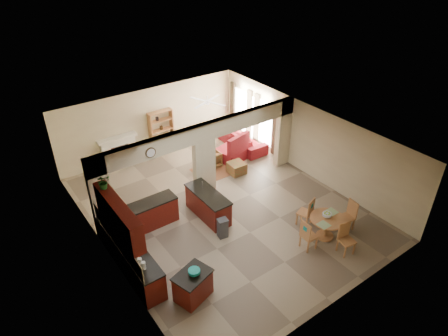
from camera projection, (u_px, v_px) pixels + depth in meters
floor at (221, 208)px, 13.79m from camera, size 10.00×10.00×0.00m
ceiling at (221, 135)px, 12.31m from camera, size 10.00×10.00×0.00m
wall_back at (151, 121)px, 16.50m from camera, size 8.00×0.00×8.00m
wall_front at (341, 264)px, 9.60m from camera, size 8.00×0.00×8.00m
wall_left at (103, 219)px, 11.06m from camera, size 0.00×10.00×10.00m
wall_right at (307, 140)px, 15.04m from camera, size 0.00×10.00×10.00m
partition_left_pier at (101, 198)px, 11.90m from camera, size 0.60×0.25×2.80m
partition_center_pier at (204, 168)px, 13.90m from camera, size 0.80×0.25×2.20m
partition_right_pier at (283, 133)px, 15.58m from camera, size 0.60×0.25×2.80m
partition_header at (203, 132)px, 13.16m from camera, size 8.00×0.25×0.60m
kitchen_counter at (136, 239)px, 11.75m from camera, size 2.52×3.29×1.48m
upper_cabinets at (119, 216)px, 10.33m from camera, size 0.35×2.40×0.90m
peninsula at (208, 205)px, 13.17m from camera, size 0.70×1.85×0.91m
wall_clock at (151, 153)px, 12.09m from camera, size 0.34×0.03×0.34m
rug at (215, 170)px, 15.83m from camera, size 1.60×1.30×0.01m
fireplace at (119, 150)px, 16.00m from camera, size 1.60×0.35×1.20m
shelving_unit at (162, 131)px, 16.81m from camera, size 1.00×0.32×1.80m
window_a at (266, 124)px, 16.72m from camera, size 0.02×0.90×1.90m
window_b at (241, 111)px, 17.89m from camera, size 0.02×0.90×1.90m
glazed_door at (253, 120)px, 17.38m from camera, size 0.02×0.70×2.10m
drape_a_left at (275, 129)px, 16.28m from camera, size 0.10×0.28×2.30m
drape_a_right at (256, 119)px, 17.11m from camera, size 0.10×0.28×2.30m
drape_b_left at (249, 115)px, 17.46m from camera, size 0.10×0.28×2.30m
drape_b_right at (233, 106)px, 18.28m from camera, size 0.10×0.28×2.30m
ceiling_fan at (207, 101)px, 15.26m from camera, size 1.00×1.00×0.10m
kitchen_island at (193, 285)px, 10.30m from camera, size 1.11×0.92×0.82m
teal_bowl at (194, 272)px, 10.05m from camera, size 0.31×0.31×0.15m
trash_can at (223, 229)px, 12.37m from camera, size 0.33×0.30×0.62m
dining_table at (327, 224)px, 12.27m from camera, size 1.07×1.07×0.73m
fruit_bowl at (327, 215)px, 12.16m from camera, size 0.28×0.28×0.15m
sofa at (242, 139)px, 17.33m from camera, size 2.47×1.01×0.72m
chaise at (232, 153)px, 16.52m from camera, size 1.44×1.28×0.49m
armchair at (210, 159)px, 15.93m from camera, size 0.74×0.76×0.67m
ottoman at (237, 168)px, 15.58m from camera, size 0.63×0.63×0.44m
plant at (103, 182)px, 10.53m from camera, size 0.38×0.33×0.40m
chair_north at (307, 211)px, 12.72m from camera, size 0.53×0.53×1.02m
chair_east at (349, 214)px, 12.59m from camera, size 0.48×0.48×1.02m
chair_south at (345, 237)px, 11.70m from camera, size 0.48×0.48×1.02m
chair_west at (307, 234)px, 11.78m from camera, size 0.44×0.44×1.02m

